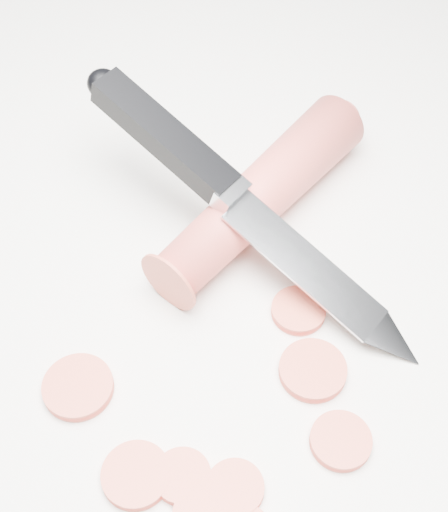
{
  "coord_description": "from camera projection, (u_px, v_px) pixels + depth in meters",
  "views": [
    {
      "loc": [
        0.02,
        -0.23,
        0.37
      ],
      "look_at": [
        -0.01,
        0.04,
        0.02
      ],
      "focal_mm": 50.0,
      "sensor_mm": 36.0,
      "label": 1
    }
  ],
  "objects": [
    {
      "name": "ground",
      "position": [
        228.0,
        323.0,
        0.44
      ],
      "size": [
        2.4,
        2.4,
        0.0
      ],
      "primitive_type": "plane",
      "color": "silver",
      "rests_on": "ground"
    },
    {
      "name": "carrot",
      "position": [
        261.0,
        195.0,
        0.47
      ],
      "size": [
        0.13,
        0.17,
        0.04
      ],
      "primitive_type": "cylinder",
      "rotation": [
        1.57,
        0.0,
        -0.6
      ],
      "color": "#CE423A",
      "rests_on": "ground"
    },
    {
      "name": "carrot_slice_0",
      "position": [
        182.0,
        476.0,
        0.38
      ],
      "size": [
        0.03,
        0.03,
        0.01
      ],
      "primitive_type": "cylinder",
      "color": "#C94531",
      "rests_on": "ground"
    },
    {
      "name": "carrot_slice_1",
      "position": [
        136.0,
        475.0,
        0.38
      ],
      "size": [
        0.04,
        0.04,
        0.01
      ],
      "primitive_type": "cylinder",
      "color": "#C94531",
      "rests_on": "ground"
    },
    {
      "name": "carrot_slice_2",
      "position": [
        298.0,
        310.0,
        0.44
      ],
      "size": [
        0.03,
        0.03,
        0.01
      ],
      "primitive_type": "cylinder",
      "color": "#C94531",
      "rests_on": "ground"
    },
    {
      "name": "carrot_slice_3",
      "position": [
        235.0,
        488.0,
        0.37
      ],
      "size": [
        0.03,
        0.03,
        0.01
      ],
      "primitive_type": "cylinder",
      "color": "#C94531",
      "rests_on": "ground"
    },
    {
      "name": "carrot_slice_4",
      "position": [
        313.0,
        370.0,
        0.41
      ],
      "size": [
        0.04,
        0.04,
        0.01
      ],
      "primitive_type": "cylinder",
      "color": "#C94531",
      "rests_on": "ground"
    },
    {
      "name": "carrot_slice_5",
      "position": [
        78.0,
        387.0,
        0.41
      ],
      "size": [
        0.04,
        0.04,
        0.01
      ],
      "primitive_type": "cylinder",
      "color": "#C94531",
      "rests_on": "ground"
    },
    {
      "name": "carrot_slice_7",
      "position": [
        341.0,
        441.0,
        0.39
      ],
      "size": [
        0.03,
        0.03,
        0.01
      ],
      "primitive_type": "cylinder",
      "color": "#C94531",
      "rests_on": "ground"
    },
    {
      "name": "kitchen_knife",
      "position": [
        250.0,
        207.0,
        0.44
      ],
      "size": [
        0.24,
        0.17,
        0.09
      ],
      "primitive_type": null,
      "color": "#B3B5BA",
      "rests_on": "ground"
    }
  ]
}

